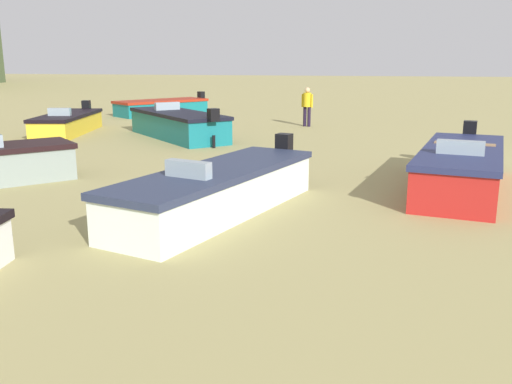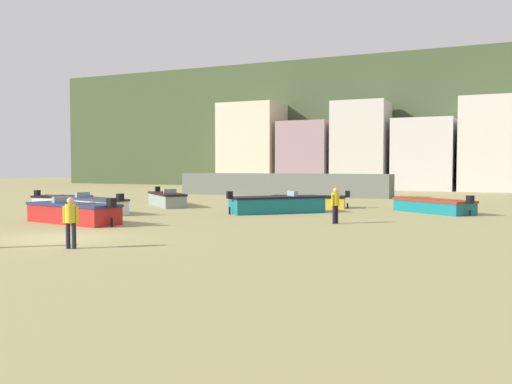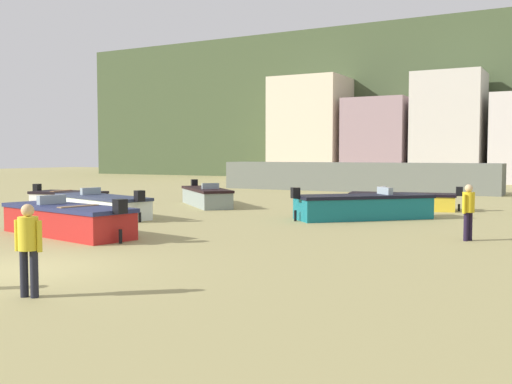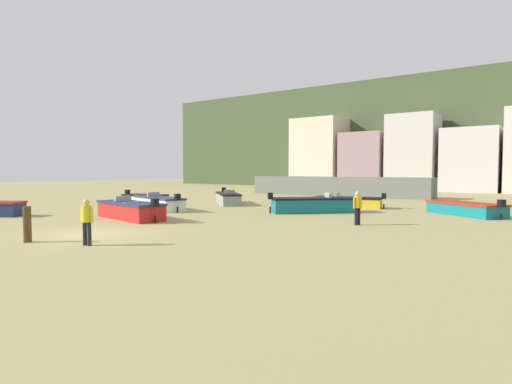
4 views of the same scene
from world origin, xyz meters
The scene contains 6 objects.
boat_white_0 centered at (-6.12, 9.10, 0.43)m, with size 5.45×2.92×1.17m.
boat_yellow_2 centered at (3.61, 17.76, 0.39)m, with size 4.96×2.32×1.07m.
boat_teal_4 centered at (11.20, 16.93, 0.39)m, with size 4.76×4.18×1.08m.
boat_red_5 centered at (-3.20, 4.48, 0.47)m, with size 5.36×2.57×1.24m.
boat_teal_6 centered at (3.29, 13.24, 0.48)m, with size 4.93×4.83×1.25m.
beach_walker_foreground centered at (7.76, 9.13, 0.95)m, with size 0.44×0.53×1.62m.
Camera 1 is at (-15.67, 6.38, 2.78)m, focal length 39.12 mm.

